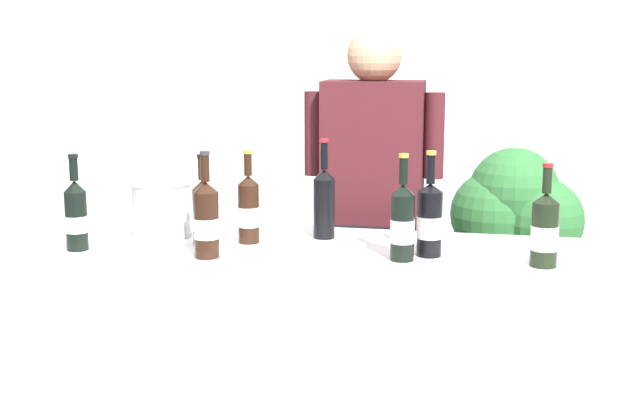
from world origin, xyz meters
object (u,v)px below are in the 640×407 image
(wine_bottle_0, at_px, (204,212))
(wine_glass, at_px, (292,216))
(wine_bottle_4, at_px, (430,219))
(wine_bottle_3, at_px, (76,215))
(ice_bucket, at_px, (162,209))
(wine_bottle_7, at_px, (324,201))
(wine_bottle_2, at_px, (403,222))
(wine_bottle_5, at_px, (545,230))
(potted_shrub, at_px, (506,255))
(wine_bottle_6, at_px, (206,219))
(wine_bottle_1, at_px, (249,209))
(person_server, at_px, (372,246))

(wine_bottle_0, bearing_deg, wine_glass, -16.46)
(wine_bottle_0, height_order, wine_bottle_4, wine_bottle_4)
(wine_bottle_3, distance_m, wine_glass, 0.71)
(wine_bottle_0, height_order, ice_bucket, wine_bottle_0)
(wine_bottle_3, relative_size, wine_bottle_7, 0.91)
(wine_bottle_0, relative_size, wine_glass, 1.58)
(wine_bottle_2, xyz_separation_m, wine_bottle_3, (-1.05, -0.08, -0.00))
(wine_bottle_5, bearing_deg, potted_shrub, 94.05)
(wine_bottle_5, xyz_separation_m, ice_bucket, (-1.29, 0.15, -0.01))
(wine_glass, bearing_deg, wine_bottle_6, -166.24)
(wine_bottle_1, height_order, wine_bottle_4, wine_bottle_4)
(wine_bottle_4, distance_m, potted_shrub, 1.22)
(wine_bottle_0, bearing_deg, wine_bottle_5, -3.01)
(wine_bottle_3, distance_m, potted_shrub, 1.94)
(wine_bottle_3, height_order, wine_bottle_6, wine_bottle_6)
(wine_bottle_2, height_order, person_server, person_server)
(person_server, bearing_deg, wine_bottle_3, -136.37)
(wine_bottle_0, xyz_separation_m, wine_bottle_3, (-0.38, -0.15, 0.00))
(wine_bottle_5, distance_m, person_server, 0.99)
(wine_bottle_4, distance_m, wine_bottle_6, 0.70)
(wine_bottle_0, bearing_deg, wine_bottle_3, -158.24)
(wine_glass, bearing_deg, person_server, 79.05)
(wine_bottle_5, xyz_separation_m, wine_bottle_7, (-0.73, 0.24, 0.02))
(ice_bucket, bearing_deg, wine_bottle_5, -6.75)
(wine_bottle_1, distance_m, ice_bucket, 0.33)
(wine_glass, bearing_deg, wine_bottle_0, 163.54)
(wine_bottle_3, xyz_separation_m, person_server, (0.86, 0.82, -0.26))
(wine_bottle_1, height_order, wine_bottle_2, wine_bottle_2)
(wine_bottle_2, xyz_separation_m, ice_bucket, (-0.86, 0.17, -0.02))
(wine_bottle_4, height_order, person_server, person_server)
(wine_bottle_1, xyz_separation_m, wine_bottle_7, (0.24, 0.12, 0.01))
(wine_bottle_6, height_order, person_server, person_server)
(wine_bottle_1, height_order, wine_bottle_3, same)
(wine_bottle_7, bearing_deg, wine_bottle_5, -18.24)
(potted_shrub, bearing_deg, wine_bottle_5, -85.95)
(wine_glass, height_order, person_server, person_server)
(wine_bottle_2, relative_size, person_server, 0.20)
(wine_bottle_6, bearing_deg, wine_bottle_2, 8.30)
(ice_bucket, bearing_deg, wine_bottle_3, -128.15)
(wine_bottle_5, bearing_deg, wine_bottle_1, 173.01)
(wine_bottle_4, bearing_deg, wine_bottle_2, -136.88)
(wine_bottle_7, bearing_deg, ice_bucket, -171.21)
(wine_bottle_1, height_order, wine_bottle_5, wine_bottle_1)
(wine_bottle_1, relative_size, ice_bucket, 1.50)
(wine_bottle_2, bearing_deg, person_server, 104.97)
(wine_bottle_1, xyz_separation_m, potted_shrub, (0.88, 1.07, -0.38))
(wine_bottle_3, distance_m, person_server, 1.21)
(wine_bottle_3, height_order, ice_bucket, wine_bottle_3)
(wine_bottle_5, distance_m, potted_shrub, 1.25)
(wine_bottle_2, distance_m, ice_bucket, 0.88)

